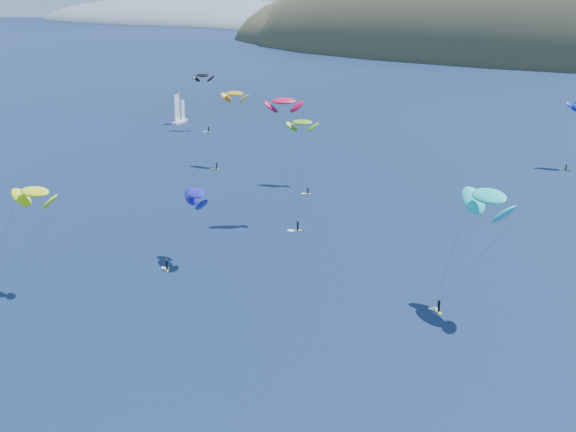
# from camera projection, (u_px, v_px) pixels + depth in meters

# --- Properties ---
(headland) EXTENTS (460.00, 250.00, 60.00)m
(headland) POSITION_uv_depth(u_px,v_px,m) (212.00, 25.00, 908.46)
(headland) COLOR slate
(headland) RESTS_ON ground
(sailboat) EXTENTS (9.60, 8.30, 11.90)m
(sailboat) POSITION_uv_depth(u_px,v_px,m) (180.00, 120.00, 286.86)
(sailboat) COLOR white
(sailboat) RESTS_ON ground
(kitesurfer_1) EXTENTS (8.01, 9.14, 22.17)m
(kitesurfer_1) POSITION_uv_depth(u_px,v_px,m) (235.00, 94.00, 218.33)
(kitesurfer_1) COLOR yellow
(kitesurfer_1) RESTS_ON ground
(kitesurfer_2) EXTENTS (9.95, 9.14, 19.33)m
(kitesurfer_2) POSITION_uv_depth(u_px,v_px,m) (34.00, 192.00, 131.59)
(kitesurfer_2) COLOR yellow
(kitesurfer_2) RESTS_ON ground
(kitesurfer_3) EXTENTS (10.66, 11.75, 17.92)m
(kitesurfer_3) POSITION_uv_depth(u_px,v_px,m) (302.00, 122.00, 199.67)
(kitesurfer_3) COLOR yellow
(kitesurfer_3) RESTS_ON ground
(kitesurfer_5) EXTENTS (12.48, 11.80, 21.95)m
(kitesurfer_5) POSITION_uv_depth(u_px,v_px,m) (489.00, 196.00, 121.96)
(kitesurfer_5) COLOR yellow
(kitesurfer_5) RESTS_ON ground
(kitesurfer_9) EXTENTS (10.75, 9.12, 28.20)m
(kitesurfer_9) POSITION_uv_depth(u_px,v_px,m) (284.00, 101.00, 165.65)
(kitesurfer_9) COLOR yellow
(kitesurfer_9) RESTS_ON ground
(kitesurfer_10) EXTENTS (9.37, 12.19, 15.36)m
(kitesurfer_10) POSITION_uv_depth(u_px,v_px,m) (196.00, 193.00, 145.74)
(kitesurfer_10) COLOR yellow
(kitesurfer_10) RESTS_ON ground
(kitesurfer_12) EXTENTS (8.42, 6.66, 20.55)m
(kitesurfer_12) POSITION_uv_depth(u_px,v_px,m) (203.00, 75.00, 270.11)
(kitesurfer_12) COLOR yellow
(kitesurfer_12) RESTS_ON ground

